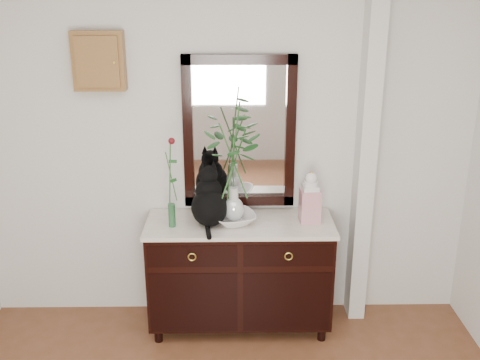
{
  "coord_description": "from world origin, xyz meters",
  "views": [
    {
      "loc": [
        0.05,
        -1.92,
        2.44
      ],
      "look_at": [
        0.1,
        1.63,
        1.2
      ],
      "focal_mm": 42.0,
      "sensor_mm": 36.0,
      "label": 1
    }
  ],
  "objects_px": {
    "sideboard": "(240,269)",
    "lotus_bowl": "(234,218)",
    "ginger_jar": "(310,196)",
    "cat": "(209,196)"
  },
  "relations": [
    {
      "from": "ginger_jar",
      "to": "lotus_bowl",
      "type": "bearing_deg",
      "value": -176.56
    },
    {
      "from": "sideboard",
      "to": "lotus_bowl",
      "type": "bearing_deg",
      "value": -154.78
    },
    {
      "from": "cat",
      "to": "sideboard",
      "type": "bearing_deg",
      "value": 0.3
    },
    {
      "from": "sideboard",
      "to": "ginger_jar",
      "type": "xyz_separation_m",
      "value": [
        0.49,
        0.01,
        0.56
      ]
    },
    {
      "from": "sideboard",
      "to": "ginger_jar",
      "type": "bearing_deg",
      "value": 1.39
    },
    {
      "from": "cat",
      "to": "lotus_bowl",
      "type": "distance_m",
      "value": 0.24
    },
    {
      "from": "sideboard",
      "to": "lotus_bowl",
      "type": "distance_m",
      "value": 0.42
    },
    {
      "from": "cat",
      "to": "ginger_jar",
      "type": "relative_size",
      "value": 1.1
    },
    {
      "from": "ginger_jar",
      "to": "cat",
      "type": "bearing_deg",
      "value": -177.06
    },
    {
      "from": "cat",
      "to": "ginger_jar",
      "type": "xyz_separation_m",
      "value": [
        0.71,
        0.04,
        -0.02
      ]
    }
  ]
}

